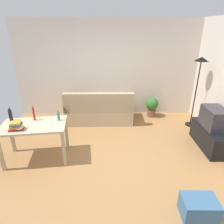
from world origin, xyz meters
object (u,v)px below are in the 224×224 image
at_px(storage_box, 199,208).
at_px(bottle_red, 34,114).
at_px(potted_plant, 152,106).
at_px(tv_stand, 210,137).
at_px(bottle_dark, 11,115).
at_px(bottle_tall, 58,116).
at_px(desk, 34,130).
at_px(book_stack, 16,126).
at_px(torchiere_lamp, 199,73).
at_px(tv, 215,118).
at_px(couch, 99,111).

distance_m(storage_box, bottle_red, 3.24).
height_order(potted_plant, bottle_red, bottle_red).
relative_size(tv_stand, bottle_dark, 4.17).
relative_size(storage_box, bottle_tall, 2.22).
height_order(desk, book_stack, book_stack).
relative_size(torchiere_lamp, desk, 1.42).
xyz_separation_m(tv_stand, storage_box, (-0.98, -1.74, -0.09)).
xyz_separation_m(tv_stand, desk, (-3.66, -0.33, 0.41)).
height_order(desk, potted_plant, desk).
relative_size(potted_plant, book_stack, 2.04).
bearing_deg(tv_stand, potted_plant, 29.73).
xyz_separation_m(torchiere_lamp, storage_box, (-0.98, -2.79, -1.26)).
bearing_deg(torchiere_lamp, tv, -89.81).
distance_m(couch, tv, 2.85).
xyz_separation_m(couch, potted_plant, (1.53, 0.31, 0.02)).
bearing_deg(book_stack, potted_plant, 36.77).
relative_size(tv_stand, bottle_red, 3.71).
bearing_deg(torchiere_lamp, storage_box, -109.32).
bearing_deg(tv_stand, desk, 95.20).
height_order(tv, book_stack, tv).
bearing_deg(tv_stand, couch, 61.57).
bearing_deg(bottle_dark, book_stack, -55.53).
bearing_deg(potted_plant, tv_stand, -60.27).
distance_m(tv, bottle_red, 3.70).
height_order(storage_box, bottle_red, bottle_red).
bearing_deg(couch, potted_plant, -168.49).
bearing_deg(storage_box, bottle_red, 149.53).
distance_m(tv_stand, bottle_red, 3.75).
xyz_separation_m(bottle_red, bottle_tall, (0.48, -0.02, -0.04)).
height_order(couch, bottle_tall, bottle_tall).
xyz_separation_m(desk, bottle_tall, (0.45, 0.18, 0.20)).
distance_m(torchiere_lamp, bottle_dark, 4.35).
height_order(potted_plant, bottle_dark, bottle_dark).
xyz_separation_m(couch, book_stack, (-1.40, -1.88, 0.53)).
xyz_separation_m(tv, torchiere_lamp, (-0.00, 1.06, 0.71)).
height_order(couch, tv, same).
bearing_deg(potted_plant, book_stack, -143.23).
relative_size(couch, bottle_dark, 6.89).
bearing_deg(bottle_red, desk, -80.10).
bearing_deg(desk, tv_stand, -1.22).
bearing_deg(torchiere_lamp, potted_plant, 147.59).
relative_size(couch, tv_stand, 1.65).
distance_m(couch, bottle_dark, 2.31).
height_order(torchiere_lamp, bottle_red, torchiere_lamp).
height_order(bottle_red, bottle_tall, bottle_red).
distance_m(torchiere_lamp, bottle_red, 3.92).
distance_m(torchiere_lamp, potted_plant, 1.56).
height_order(desk, bottle_red, bottle_red).
bearing_deg(bottle_red, couch, 50.71).
bearing_deg(potted_plant, desk, -143.76).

